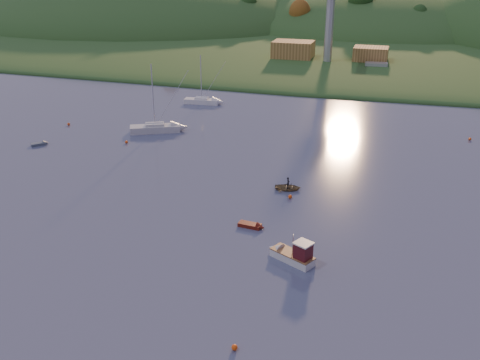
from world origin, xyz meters
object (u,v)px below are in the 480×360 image
(sailboat_far, at_px, (202,101))
(sailboat_near, at_px, (155,128))
(canoe, at_px, (288,187))
(grey_dinghy, at_px, (42,144))
(red_tender, at_px, (255,226))
(fishing_boat, at_px, (290,253))

(sailboat_far, bearing_deg, sailboat_near, -98.60)
(canoe, bearing_deg, grey_dinghy, 71.93)
(sailboat_far, relative_size, red_tender, 3.14)
(fishing_boat, relative_size, canoe, 1.65)
(red_tender, bearing_deg, sailboat_near, 137.94)
(fishing_boat, height_order, sailboat_near, sailboat_near)
(canoe, xyz_separation_m, red_tender, (-1.41, -11.76, -0.13))
(sailboat_far, bearing_deg, canoe, -61.12)
(sailboat_far, height_order, grey_dinghy, sailboat_far)
(sailboat_far, xyz_separation_m, canoe, (26.92, -39.01, -0.32))
(fishing_boat, xyz_separation_m, grey_dinghy, (-46.90, 23.82, -0.57))
(canoe, relative_size, red_tender, 1.06)
(canoe, bearing_deg, sailboat_far, 24.95)
(fishing_boat, height_order, red_tender, fishing_boat)
(canoe, distance_m, red_tender, 11.85)
(fishing_boat, bearing_deg, sailboat_far, -34.43)
(sailboat_near, distance_m, grey_dinghy, 19.13)
(fishing_boat, xyz_separation_m, canoe, (-3.88, 17.46, -0.42))
(red_tender, relative_size, grey_dinghy, 1.19)
(fishing_boat, height_order, canoe, fishing_boat)
(sailboat_far, bearing_deg, red_tender, -69.06)
(fishing_boat, relative_size, red_tender, 1.76)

